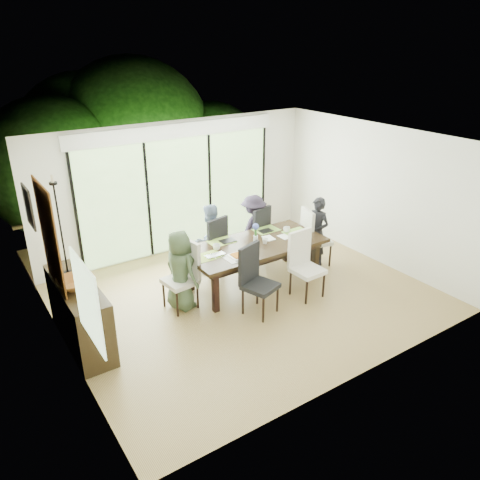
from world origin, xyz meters
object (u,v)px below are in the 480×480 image
chair_far_right (253,233)px  person_left_end (180,270)px  chair_near_left (261,281)px  sideboard (80,313)px  table_top (255,245)px  chair_far_left (209,244)px  laptop (217,256)px  cup_b (265,241)px  chair_near_right (308,266)px  cup_a (217,247)px  vase (256,239)px  chair_right_end (317,236)px  person_right_end (317,232)px  bowl (76,283)px  person_far_right (253,228)px  cup_c (287,230)px  chair_left_end (180,276)px  person_far_left (210,239)px

chair_far_right → person_left_end: person_left_end is taller
chair_far_right → chair_near_left: 2.02m
sideboard → table_top: bearing=1.2°
chair_far_left → chair_near_left: 1.72m
laptop → cup_b: 1.00m
chair_far_right → person_left_end: (-2.03, -0.85, 0.10)m
chair_near_right → cup_a: (-1.20, 1.02, 0.26)m
cup_a → vase: bearing=-7.6°
chair_right_end → cup_b: chair_right_end is taller
chair_far_right → cup_a: size_ratio=8.87×
person_right_end → bowl: bearing=-100.0°
person_far_right → bowl: (-3.70, -0.99, 0.35)m
chair_far_right → person_far_right: bearing=74.6°
cup_a → cup_b: 0.89m
chair_near_left → table_top: bearing=41.2°
chair_right_end → cup_c: chair_right_end is taller
chair_left_end → cup_a: size_ratio=8.87×
chair_far_right → person_left_end: bearing=7.3°
table_top → chair_near_left: size_ratio=2.18×
chair_far_right → bowl: (-3.70, -1.01, 0.46)m
chair_far_left → chair_far_right: same height
person_left_end → cup_c: size_ratio=10.40×
chair_near_left → person_far_left: size_ratio=0.85×
sideboard → person_far_left: bearing=18.3°
chair_left_end → vase: size_ratio=9.17×
person_left_end → laptop: person_left_end is taller
person_far_right → vase: bearing=43.6°
chair_right_end → chair_near_right: same height
table_top → cup_a: 0.72m
cup_c → cup_b: bearing=-162.9°
chair_far_right → chair_left_end: bearing=7.1°
person_left_end → bowl: size_ratio=2.65×
cup_a → cup_b: cup_a is taller
person_right_end → cup_b: 1.34m
chair_near_left → chair_near_right: bearing=-18.9°
chair_near_left → bowl: size_ratio=2.26×
person_left_end → cup_c: person_left_end is taller
chair_far_right → chair_near_right: (-0.05, -1.72, 0.00)m
person_left_end → bowl: (-1.67, -0.16, 0.35)m
person_left_end → laptop: bearing=-113.0°
cup_a → person_far_left: bearing=69.8°
laptop → chair_near_right: bearing=-30.8°
chair_near_left → vase: chair_near_left is taller
person_right_end → person_left_end: bearing=-102.0°
cup_c → sideboard: (-3.95, -0.16, -0.36)m
person_left_end → chair_left_end: bearing=76.0°
cup_b → chair_far_left: bearing=122.3°
chair_near_right → person_left_end: bearing=153.7°
chair_left_end → person_right_end: (2.98, 0.00, 0.10)m
person_right_end → bowl: 4.65m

